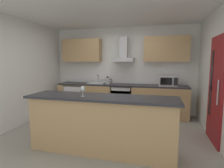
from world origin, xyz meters
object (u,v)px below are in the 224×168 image
at_px(microwave, 168,81).
at_px(sink, 97,83).
at_px(oven, 122,99).
at_px(refrigerator, 76,98).
at_px(wine_glass, 83,89).
at_px(range_hood, 124,54).
at_px(kettle, 108,81).

distance_m(microwave, sink, 2.08).
bearing_deg(sink, oven, -0.79).
distance_m(refrigerator, sink, 0.86).
distance_m(oven, wine_glass, 2.48).
bearing_deg(refrigerator, range_hood, 5.06).
xyz_separation_m(oven, microwave, (1.28, -0.03, 0.59)).
xyz_separation_m(microwave, range_hood, (-1.28, 0.16, 0.74)).
relative_size(kettle, wine_glass, 1.62).
bearing_deg(microwave, kettle, -179.81).
relative_size(refrigerator, microwave, 1.70).
bearing_deg(kettle, refrigerator, 178.31).
bearing_deg(range_hood, refrigerator, -174.94).
xyz_separation_m(refrigerator, kettle, (1.05, -0.03, 0.58)).
height_order(oven, wine_glass, wine_glass).
relative_size(microwave, wine_glass, 2.81).
height_order(microwave, wine_glass, microwave).
relative_size(refrigerator, sink, 1.70).
xyz_separation_m(oven, sink, (-0.80, 0.01, 0.47)).
bearing_deg(wine_glass, kettle, 95.75).
relative_size(refrigerator, kettle, 2.94).
distance_m(refrigerator, microwave, 2.84).
distance_m(range_hood, wine_glass, 2.61).
xyz_separation_m(refrigerator, microwave, (2.77, -0.03, 0.62)).
bearing_deg(sink, wine_glass, -76.20).
distance_m(refrigerator, range_hood, 2.03).
relative_size(range_hood, wine_glass, 4.05).
bearing_deg(range_hood, sink, -171.54).
height_order(refrigerator, kettle, kettle).
relative_size(refrigerator, wine_glass, 4.78).
bearing_deg(microwave, wine_glass, -122.25).
bearing_deg(refrigerator, microwave, -0.52).
relative_size(microwave, kettle, 1.73).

